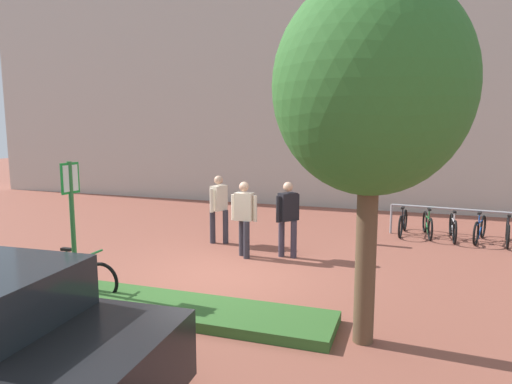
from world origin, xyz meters
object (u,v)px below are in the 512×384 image
Objects in this scene: parking_sign_post at (72,210)px; bollard_steel at (366,226)px; person_suited_dark at (288,215)px; tree_sidewalk at (372,88)px; bike_rack_cluster at (453,226)px; person_shirt_blue at (244,214)px; bike_at_sign at (77,277)px; person_casual_tan at (219,205)px.

parking_sign_post is 7.02m from bollard_steel.
parking_sign_post is at bearing -127.66° from person_suited_dark.
parking_sign_post is 1.38× the size of person_suited_dark.
person_suited_dark is (-1.56, -1.77, 0.53)m from bollard_steel.
tree_sidewalk is 2.05× the size of parking_sign_post.
parking_sign_post reaches higher than bike_rack_cluster.
bike_at_sign is at bearing -121.08° from person_shirt_blue.
person_suited_dark is (2.80, 3.62, -0.58)m from parking_sign_post.
bike_rack_cluster is at bearing 29.75° from bollard_steel.
tree_sidewalk reaches higher than person_casual_tan.
parking_sign_post is 1.22m from bike_at_sign.
person_casual_tan is (-4.00, 4.31, -2.47)m from tree_sidewalk.
parking_sign_post is 1.42× the size of bike_at_sign.
person_casual_tan is at bearing 137.30° from person_shirt_blue.
parking_sign_post is 0.75× the size of bike_rack_cluster.
parking_sign_post is 1.38× the size of person_casual_tan.
tree_sidewalk reaches higher than bike_at_sign.
tree_sidewalk is 5.14m from person_shirt_blue.
bollard_steel is 3.27m from person_shirt_blue.
bike_at_sign is at bearing 123.24° from parking_sign_post.
person_suited_dark is at bearing 50.64° from bike_at_sign.
person_shirt_blue is (-0.94, -0.29, 0.00)m from person_suited_dark.
tree_sidewalk is 5.20m from parking_sign_post.
bollard_steel is at bearing 39.53° from person_shirt_blue.
bollard_steel is at bearing -150.25° from bike_rack_cluster.
parking_sign_post is 9.33m from bike_rack_cluster.
bollard_steel is 0.52× the size of person_suited_dark.
person_shirt_blue is at bearing -140.47° from bollard_steel.
parking_sign_post is at bearing -56.76° from bike_at_sign.
parking_sign_post is 4.61m from person_suited_dark.
bike_at_sign is 6.89m from bollard_steel.
bike_rack_cluster is (6.55, 6.48, -0.00)m from bike_at_sign.
person_casual_tan reaches higher than bollard_steel.
tree_sidewalk is at bearing -0.42° from parking_sign_post.
tree_sidewalk is 1.53× the size of bike_rack_cluster.
person_suited_dark is 1.00× the size of person_casual_tan.
person_suited_dark is at bearing 17.14° from person_shirt_blue.
person_casual_tan is at bearing 77.47° from bike_at_sign.
tree_sidewalk is at bearing -1.80° from bike_at_sign.
bike_rack_cluster is (1.63, 6.64, -3.11)m from tree_sidewalk.
parking_sign_post is at bearing 179.58° from tree_sidewalk.
bike_rack_cluster is 4.77m from person_suited_dark.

